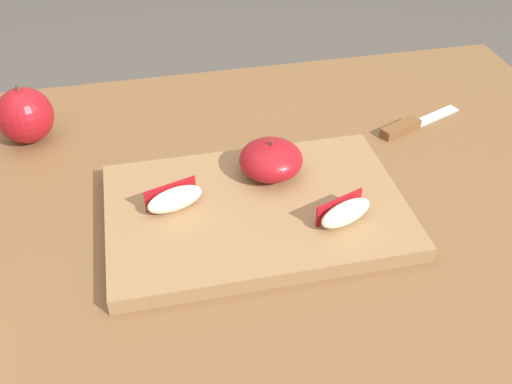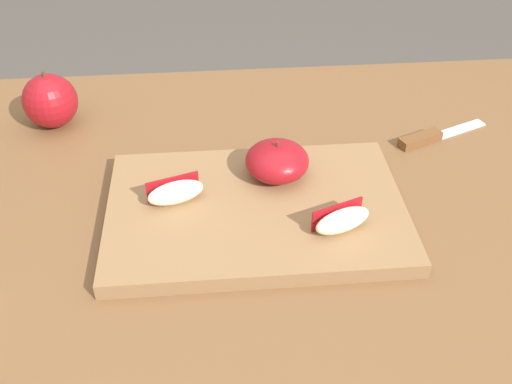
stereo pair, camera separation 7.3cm
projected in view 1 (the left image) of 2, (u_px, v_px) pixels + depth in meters
dining_table at (229, 279)px, 0.83m from camera, size 1.17×0.81×0.74m
cutting_board at (256, 211)px, 0.75m from camera, size 0.38×0.25×0.02m
apple_half_skin_up at (271, 159)px, 0.78m from camera, size 0.08×0.08×0.05m
apple_wedge_back at (345, 213)px, 0.71m from camera, size 0.08×0.05×0.03m
apple_wedge_front at (174, 199)px, 0.73m from camera, size 0.08×0.05×0.03m
paring_knife at (407, 126)px, 0.91m from camera, size 0.16×0.08×0.01m
whole_apple_red_delicious at (25, 115)px, 0.87m from camera, size 0.08×0.08×0.09m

